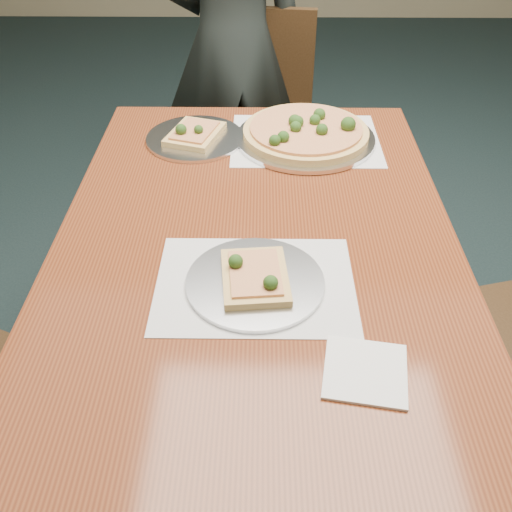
{
  "coord_description": "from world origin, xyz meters",
  "views": [
    {
      "loc": [
        -0.21,
        -1.24,
        1.52
      ],
      "look_at": [
        -0.22,
        -0.29,
        0.75
      ],
      "focal_mm": 40.0,
      "sensor_mm": 36.0,
      "label": 1
    }
  ],
  "objects_px": {
    "chair_far": "(257,119)",
    "pizza_pan": "(306,133)",
    "slice_plate_near": "(255,279)",
    "diner": "(232,44)",
    "slice_plate_far": "(195,136)",
    "dining_table": "(256,288)"
  },
  "relations": [
    {
      "from": "chair_far",
      "to": "diner",
      "type": "distance_m",
      "value": 0.3
    },
    {
      "from": "dining_table",
      "to": "diner",
      "type": "xyz_separation_m",
      "value": [
        -0.1,
        1.23,
        0.13
      ]
    },
    {
      "from": "slice_plate_near",
      "to": "dining_table",
      "type": "bearing_deg",
      "value": 89.37
    },
    {
      "from": "pizza_pan",
      "to": "slice_plate_far",
      "type": "xyz_separation_m",
      "value": [
        -0.32,
        0.0,
        -0.01
      ]
    },
    {
      "from": "dining_table",
      "to": "slice_plate_far",
      "type": "distance_m",
      "value": 0.57
    },
    {
      "from": "dining_table",
      "to": "slice_plate_far",
      "type": "bearing_deg",
      "value": 108.91
    },
    {
      "from": "dining_table",
      "to": "pizza_pan",
      "type": "bearing_deg",
      "value": 75.58
    },
    {
      "from": "diner",
      "to": "slice_plate_far",
      "type": "relative_size",
      "value": 5.62
    },
    {
      "from": "pizza_pan",
      "to": "slice_plate_near",
      "type": "bearing_deg",
      "value": -102.45
    },
    {
      "from": "diner",
      "to": "pizza_pan",
      "type": "distance_m",
      "value": 0.74
    },
    {
      "from": "pizza_pan",
      "to": "slice_plate_far",
      "type": "relative_size",
      "value": 1.41
    },
    {
      "from": "slice_plate_far",
      "to": "slice_plate_near",
      "type": "bearing_deg",
      "value": -73.81
    },
    {
      "from": "diner",
      "to": "slice_plate_far",
      "type": "distance_m",
      "value": 0.7
    },
    {
      "from": "slice_plate_near",
      "to": "diner",
      "type": "bearing_deg",
      "value": 94.47
    },
    {
      "from": "dining_table",
      "to": "diner",
      "type": "height_order",
      "value": "diner"
    },
    {
      "from": "chair_far",
      "to": "pizza_pan",
      "type": "xyz_separation_m",
      "value": [
        0.14,
        -0.63,
        0.26
      ]
    },
    {
      "from": "diner",
      "to": "slice_plate_near",
      "type": "xyz_separation_m",
      "value": [
        0.1,
        -1.32,
        -0.02
      ]
    },
    {
      "from": "dining_table",
      "to": "slice_plate_near",
      "type": "xyz_separation_m",
      "value": [
        -0.0,
        -0.09,
        0.11
      ]
    },
    {
      "from": "pizza_pan",
      "to": "slice_plate_near",
      "type": "xyz_separation_m",
      "value": [
        -0.14,
        -0.62,
        -0.01
      ]
    },
    {
      "from": "diner",
      "to": "slice_plate_near",
      "type": "height_order",
      "value": "diner"
    },
    {
      "from": "dining_table",
      "to": "chair_far",
      "type": "height_order",
      "value": "chair_far"
    },
    {
      "from": "dining_table",
      "to": "slice_plate_near",
      "type": "relative_size",
      "value": 5.36
    }
  ]
}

